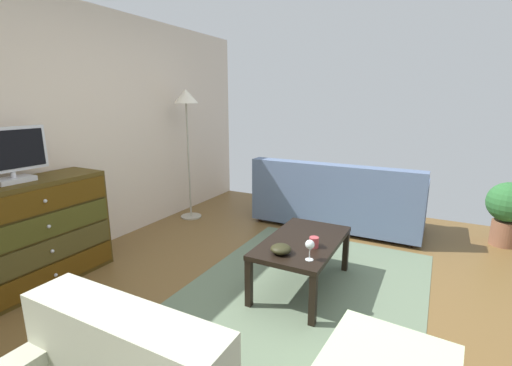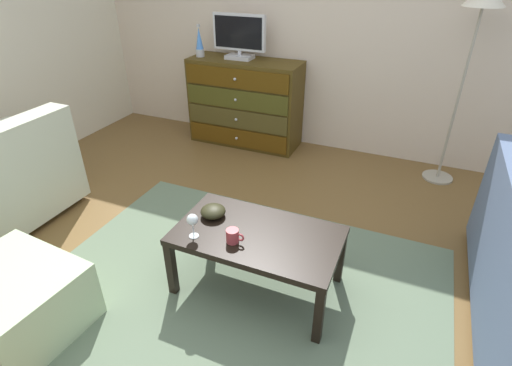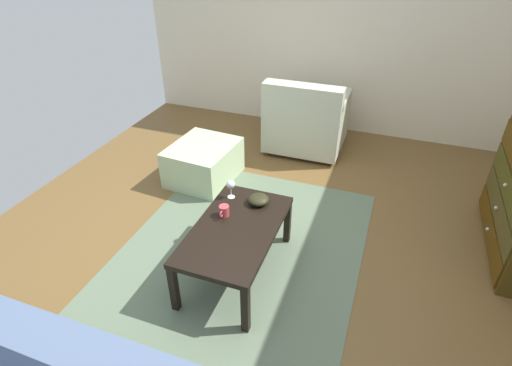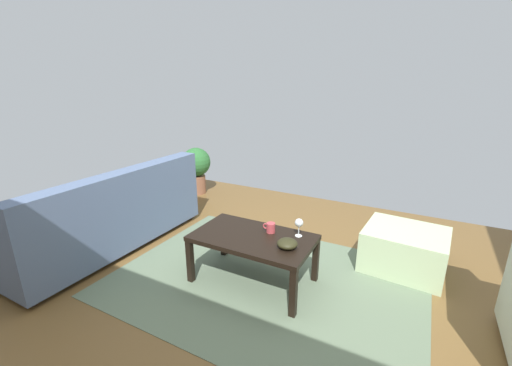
{
  "view_description": "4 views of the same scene",
  "coord_description": "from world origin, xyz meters",
  "px_view_note": "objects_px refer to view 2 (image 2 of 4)",
  "views": [
    {
      "loc": [
        -2.36,
        -1.09,
        1.59
      ],
      "look_at": [
        -0.09,
        0.1,
        0.98
      ],
      "focal_mm": 24.71,
      "sensor_mm": 36.0,
      "label": 1
    },
    {
      "loc": [
        1.05,
        -1.91,
        1.91
      ],
      "look_at": [
        0.29,
        -0.14,
        0.78
      ],
      "focal_mm": 27.68,
      "sensor_mm": 36.0,
      "label": 2
    },
    {
      "loc": [
        2.38,
        0.77,
        2.28
      ],
      "look_at": [
        0.28,
        0.0,
        0.84
      ],
      "focal_mm": 28.33,
      "sensor_mm": 36.0,
      "label": 3
    },
    {
      "loc": [
        -0.88,
        2.02,
        1.67
      ],
      "look_at": [
        0.3,
        -0.21,
        0.89
      ],
      "focal_mm": 22.68,
      "sensor_mm": 36.0,
      "label": 4
    }
  ],
  "objects_px": {
    "mug": "(233,236)",
    "bowl_decorative": "(213,211)",
    "dresser": "(245,103)",
    "standing_lamp": "(480,16)",
    "wine_glass": "(192,220)",
    "tv": "(239,36)",
    "ottoman": "(16,302)",
    "coffee_table": "(257,240)",
    "lava_lamp": "(199,43)",
    "armchair": "(9,176)"
  },
  "relations": [
    {
      "from": "mug",
      "to": "bowl_decorative",
      "type": "height_order",
      "value": "mug"
    },
    {
      "from": "dresser",
      "to": "standing_lamp",
      "type": "xyz_separation_m",
      "value": [
        2.09,
        -0.05,
        1.01
      ]
    },
    {
      "from": "wine_glass",
      "to": "standing_lamp",
      "type": "xyz_separation_m",
      "value": [
        1.4,
        2.2,
        0.93
      ]
    },
    {
      "from": "standing_lamp",
      "to": "bowl_decorative",
      "type": "bearing_deg",
      "value": -125.23
    },
    {
      "from": "wine_glass",
      "to": "standing_lamp",
      "type": "relative_size",
      "value": 0.09
    },
    {
      "from": "dresser",
      "to": "tv",
      "type": "bearing_deg",
      "value": 160.57
    },
    {
      "from": "mug",
      "to": "ottoman",
      "type": "bearing_deg",
      "value": -145.84
    },
    {
      "from": "coffee_table",
      "to": "ottoman",
      "type": "height_order",
      "value": "coffee_table"
    },
    {
      "from": "mug",
      "to": "ottoman",
      "type": "relative_size",
      "value": 0.16
    },
    {
      "from": "mug",
      "to": "bowl_decorative",
      "type": "xyz_separation_m",
      "value": [
        -0.23,
        0.19,
        -0.01
      ]
    },
    {
      "from": "mug",
      "to": "ottoman",
      "type": "xyz_separation_m",
      "value": [
        -1.04,
        -0.71,
        -0.28
      ]
    },
    {
      "from": "tv",
      "to": "ottoman",
      "type": "relative_size",
      "value": 0.82
    },
    {
      "from": "dresser",
      "to": "lava_lamp",
      "type": "bearing_deg",
      "value": -175.12
    },
    {
      "from": "wine_glass",
      "to": "mug",
      "type": "relative_size",
      "value": 1.38
    },
    {
      "from": "wine_glass",
      "to": "ottoman",
      "type": "relative_size",
      "value": 0.22
    },
    {
      "from": "dresser",
      "to": "ottoman",
      "type": "height_order",
      "value": "dresser"
    },
    {
      "from": "coffee_table",
      "to": "mug",
      "type": "xyz_separation_m",
      "value": [
        -0.1,
        -0.13,
        0.09
      ]
    },
    {
      "from": "coffee_table",
      "to": "standing_lamp",
      "type": "xyz_separation_m",
      "value": [
        1.06,
        2.03,
        1.1
      ]
    },
    {
      "from": "mug",
      "to": "armchair",
      "type": "distance_m",
      "value": 2.06
    },
    {
      "from": "lava_lamp",
      "to": "coffee_table",
      "type": "bearing_deg",
      "value": -52.85
    },
    {
      "from": "tv",
      "to": "standing_lamp",
      "type": "distance_m",
      "value": 2.18
    },
    {
      "from": "dresser",
      "to": "bowl_decorative",
      "type": "height_order",
      "value": "dresser"
    },
    {
      "from": "mug",
      "to": "lava_lamp",
      "type": "bearing_deg",
      "value": 123.63
    },
    {
      "from": "coffee_table",
      "to": "ottoman",
      "type": "relative_size",
      "value": 1.45
    },
    {
      "from": "ottoman",
      "to": "lava_lamp",
      "type": "bearing_deg",
      "value": 97.93
    },
    {
      "from": "tv",
      "to": "ottoman",
      "type": "xyz_separation_m",
      "value": [
        -0.04,
        -2.94,
        -0.97
      ]
    },
    {
      "from": "lava_lamp",
      "to": "mug",
      "type": "height_order",
      "value": "lava_lamp"
    },
    {
      "from": "standing_lamp",
      "to": "dresser",
      "type": "bearing_deg",
      "value": 178.67
    },
    {
      "from": "bowl_decorative",
      "to": "coffee_table",
      "type": "bearing_deg",
      "value": -9.37
    },
    {
      "from": "armchair",
      "to": "ottoman",
      "type": "bearing_deg",
      "value": -38.91
    },
    {
      "from": "bowl_decorative",
      "to": "armchair",
      "type": "xyz_separation_m",
      "value": [
        -1.82,
        -0.07,
        -0.11
      ]
    },
    {
      "from": "wine_glass",
      "to": "mug",
      "type": "distance_m",
      "value": 0.26
    },
    {
      "from": "armchair",
      "to": "bowl_decorative",
      "type": "bearing_deg",
      "value": 2.22
    },
    {
      "from": "dresser",
      "to": "tv",
      "type": "xyz_separation_m",
      "value": [
        -0.07,
        0.02,
        0.7
      ]
    },
    {
      "from": "lava_lamp",
      "to": "coffee_table",
      "type": "relative_size",
      "value": 0.33
    },
    {
      "from": "lava_lamp",
      "to": "dresser",
      "type": "bearing_deg",
      "value": 4.88
    },
    {
      "from": "lava_lamp",
      "to": "standing_lamp",
      "type": "xyz_separation_m",
      "value": [
        2.6,
        -0.0,
        0.4
      ]
    },
    {
      "from": "lava_lamp",
      "to": "armchair",
      "type": "bearing_deg",
      "value": -106.84
    },
    {
      "from": "ottoman",
      "to": "mug",
      "type": "bearing_deg",
      "value": 34.16
    },
    {
      "from": "dresser",
      "to": "armchair",
      "type": "bearing_deg",
      "value": -118.35
    },
    {
      "from": "wine_glass",
      "to": "armchair",
      "type": "xyz_separation_m",
      "value": [
        -1.82,
        0.16,
        -0.19
      ]
    },
    {
      "from": "coffee_table",
      "to": "wine_glass",
      "type": "xyz_separation_m",
      "value": [
        -0.34,
        -0.18,
        0.17
      ]
    },
    {
      "from": "wine_glass",
      "to": "bowl_decorative",
      "type": "relative_size",
      "value": 0.97
    },
    {
      "from": "mug",
      "to": "standing_lamp",
      "type": "bearing_deg",
      "value": 61.81
    },
    {
      "from": "tv",
      "to": "standing_lamp",
      "type": "relative_size",
      "value": 0.33
    },
    {
      "from": "dresser",
      "to": "standing_lamp",
      "type": "distance_m",
      "value": 2.32
    },
    {
      "from": "coffee_table",
      "to": "ottoman",
      "type": "bearing_deg",
      "value": -143.68
    },
    {
      "from": "lava_lamp",
      "to": "coffee_table",
      "type": "xyz_separation_m",
      "value": [
        1.54,
        -2.03,
        -0.7
      ]
    },
    {
      "from": "dresser",
      "to": "ottoman",
      "type": "distance_m",
      "value": 2.93
    },
    {
      "from": "lava_lamp",
      "to": "ottoman",
      "type": "distance_m",
      "value": 3.03
    }
  ]
}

